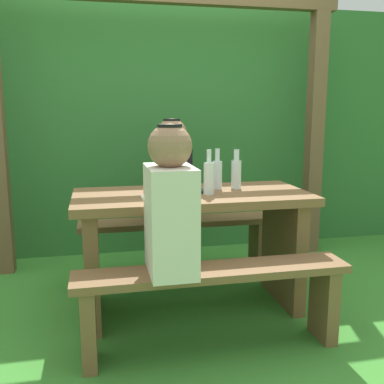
{
  "coord_description": "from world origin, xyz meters",
  "views": [
    {
      "loc": [
        -0.55,
        -2.55,
        1.24
      ],
      "look_at": [
        0.0,
        0.0,
        0.74
      ],
      "focal_mm": 41.57,
      "sensor_mm": 36.0,
      "label": 1
    }
  ],
  "objects_px": {
    "bottle_center": "(217,173)",
    "cell_phone": "(202,191)",
    "bottle_left": "(209,177)",
    "drinking_glass": "(152,188)",
    "person_black_coat": "(172,174)",
    "bottle_right": "(236,173)",
    "bench_far": "(177,236)",
    "bench_near": "(213,292)",
    "picnic_table": "(192,231)",
    "person_white_shirt": "(170,205)"
  },
  "relations": [
    {
      "from": "bottle_center",
      "to": "cell_phone",
      "type": "xyz_separation_m",
      "value": [
        -0.11,
        -0.06,
        -0.09
      ]
    },
    {
      "from": "bottle_left",
      "to": "cell_phone",
      "type": "bearing_deg",
      "value": 100.72
    },
    {
      "from": "drinking_glass",
      "to": "bottle_center",
      "type": "height_order",
      "value": "bottle_center"
    },
    {
      "from": "person_black_coat",
      "to": "drinking_glass",
      "type": "bearing_deg",
      "value": -110.64
    },
    {
      "from": "bottle_right",
      "to": "bottle_center",
      "type": "relative_size",
      "value": 0.97
    },
    {
      "from": "bench_far",
      "to": "bench_near",
      "type": "bearing_deg",
      "value": -90.0
    },
    {
      "from": "picnic_table",
      "to": "person_white_shirt",
      "type": "relative_size",
      "value": 1.95
    },
    {
      "from": "picnic_table",
      "to": "bottle_right",
      "type": "distance_m",
      "value": 0.46
    },
    {
      "from": "drinking_glass",
      "to": "bottle_left",
      "type": "distance_m",
      "value": 0.34
    },
    {
      "from": "picnic_table",
      "to": "bench_far",
      "type": "xyz_separation_m",
      "value": [
        0.0,
        0.51,
        -0.18
      ]
    },
    {
      "from": "person_black_coat",
      "to": "bottle_right",
      "type": "distance_m",
      "value": 0.54
    },
    {
      "from": "bench_near",
      "to": "bench_far",
      "type": "bearing_deg",
      "value": 90.0
    },
    {
      "from": "person_black_coat",
      "to": "bottle_center",
      "type": "distance_m",
      "value": 0.47
    },
    {
      "from": "picnic_table",
      "to": "bench_near",
      "type": "height_order",
      "value": "picnic_table"
    },
    {
      "from": "bench_far",
      "to": "bottle_right",
      "type": "bearing_deg",
      "value": -54.79
    },
    {
      "from": "picnic_table",
      "to": "bottle_center",
      "type": "xyz_separation_m",
      "value": [
        0.18,
        0.09,
        0.34
      ]
    },
    {
      "from": "bench_near",
      "to": "person_white_shirt",
      "type": "xyz_separation_m",
      "value": [
        -0.22,
        0.0,
        0.46
      ]
    },
    {
      "from": "bench_near",
      "to": "person_black_coat",
      "type": "distance_m",
      "value": 1.11
    },
    {
      "from": "bottle_center",
      "to": "cell_phone",
      "type": "bearing_deg",
      "value": -153.06
    },
    {
      "from": "bench_near",
      "to": "cell_phone",
      "type": "height_order",
      "value": "cell_phone"
    },
    {
      "from": "bottle_left",
      "to": "bottle_right",
      "type": "distance_m",
      "value": 0.26
    },
    {
      "from": "bench_far",
      "to": "person_black_coat",
      "type": "bearing_deg",
      "value": -174.23
    },
    {
      "from": "bench_near",
      "to": "cell_phone",
      "type": "xyz_separation_m",
      "value": [
        0.07,
        0.54,
        0.42
      ]
    },
    {
      "from": "picnic_table",
      "to": "bottle_left",
      "type": "xyz_separation_m",
      "value": [
        0.09,
        -0.07,
        0.34
      ]
    },
    {
      "from": "bottle_left",
      "to": "bottle_right",
      "type": "xyz_separation_m",
      "value": [
        0.21,
        0.15,
        -0.0
      ]
    },
    {
      "from": "bottle_center",
      "to": "bottle_right",
      "type": "bearing_deg",
      "value": -5.31
    },
    {
      "from": "person_white_shirt",
      "to": "cell_phone",
      "type": "height_order",
      "value": "person_white_shirt"
    },
    {
      "from": "bench_near",
      "to": "person_black_coat",
      "type": "xyz_separation_m",
      "value": [
        -0.03,
        1.01,
        0.46
      ]
    },
    {
      "from": "person_black_coat",
      "to": "drinking_glass",
      "type": "distance_m",
      "value": 0.6
    },
    {
      "from": "bench_far",
      "to": "cell_phone",
      "type": "relative_size",
      "value": 10.0
    },
    {
      "from": "picnic_table",
      "to": "person_white_shirt",
      "type": "distance_m",
      "value": 0.62
    },
    {
      "from": "bench_far",
      "to": "bottle_center",
      "type": "xyz_separation_m",
      "value": [
        0.18,
        -0.42,
        0.52
      ]
    },
    {
      "from": "bench_near",
      "to": "bottle_center",
      "type": "bearing_deg",
      "value": 73.25
    },
    {
      "from": "person_black_coat",
      "to": "drinking_glass",
      "type": "relative_size",
      "value": 7.61
    },
    {
      "from": "person_white_shirt",
      "to": "drinking_glass",
      "type": "xyz_separation_m",
      "value": [
        -0.03,
        0.45,
        0.0
      ]
    },
    {
      "from": "person_black_coat",
      "to": "bottle_left",
      "type": "height_order",
      "value": "person_black_coat"
    },
    {
      "from": "bench_near",
      "to": "person_black_coat",
      "type": "relative_size",
      "value": 1.95
    },
    {
      "from": "person_white_shirt",
      "to": "cell_phone",
      "type": "distance_m",
      "value": 0.61
    },
    {
      "from": "picnic_table",
      "to": "drinking_glass",
      "type": "height_order",
      "value": "drinking_glass"
    },
    {
      "from": "person_white_shirt",
      "to": "bottle_right",
      "type": "xyz_separation_m",
      "value": [
        0.52,
        0.59,
        0.06
      ]
    },
    {
      "from": "bench_near",
      "to": "bottle_left",
      "type": "height_order",
      "value": "bottle_left"
    },
    {
      "from": "bench_far",
      "to": "person_black_coat",
      "type": "height_order",
      "value": "person_black_coat"
    },
    {
      "from": "picnic_table",
      "to": "person_white_shirt",
      "type": "height_order",
      "value": "person_white_shirt"
    },
    {
      "from": "bench_near",
      "to": "person_white_shirt",
      "type": "distance_m",
      "value": 0.51
    },
    {
      "from": "drinking_glass",
      "to": "cell_phone",
      "type": "xyz_separation_m",
      "value": [
        0.31,
        0.09,
        -0.04
      ]
    },
    {
      "from": "person_black_coat",
      "to": "cell_phone",
      "type": "xyz_separation_m",
      "value": [
        0.1,
        -0.47,
        -0.04
      ]
    },
    {
      "from": "bench_far",
      "to": "bottle_left",
      "type": "xyz_separation_m",
      "value": [
        0.09,
        -0.57,
        0.52
      ]
    },
    {
      "from": "drinking_glass",
      "to": "bottle_center",
      "type": "distance_m",
      "value": 0.45
    },
    {
      "from": "person_white_shirt",
      "to": "bottle_right",
      "type": "height_order",
      "value": "person_white_shirt"
    },
    {
      "from": "person_white_shirt",
      "to": "bottle_right",
      "type": "relative_size",
      "value": 2.9
    }
  ]
}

